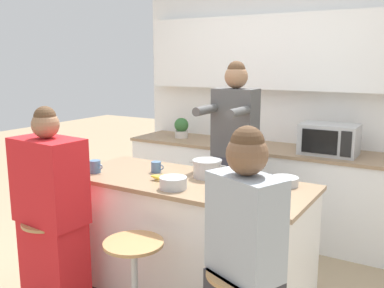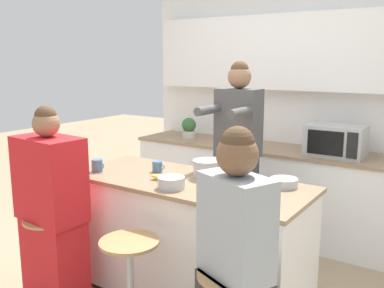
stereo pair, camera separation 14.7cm
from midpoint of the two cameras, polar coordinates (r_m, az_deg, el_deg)
name	(u,v)px [view 2 (the right image)]	position (r m, az deg, el deg)	size (l,w,h in m)	color
wall_back	(285,80)	(4.57, 13.17, 8.27)	(3.18, 0.22, 2.70)	white
back_counter	(269,190)	(4.48, 11.19, -5.98)	(2.96, 0.63, 0.89)	white
kitchen_island	(186,238)	(3.22, 0.58, -12.45)	(1.80, 0.75, 0.90)	black
bar_stool_leftmost	(53,258)	(3.28, -16.82, -14.39)	(0.38, 0.38, 0.66)	tan
bar_stool_center	(131,286)	(2.82, -6.66, -18.33)	(0.38, 0.38, 0.66)	tan
person_cooking	(237,165)	(3.65, 7.21, -2.77)	(0.37, 0.54, 1.74)	#383842
person_wrapped_blanket	(52,216)	(3.13, -16.86, -9.21)	(0.51, 0.32, 1.45)	red
person_seated_near	(235,274)	(2.30, 7.64, -16.84)	(0.44, 0.38, 1.44)	#333338
cooking_pot	(207,169)	(3.12, 3.40, -3.31)	(0.30, 0.22, 0.13)	#B7BABC
fruit_bowl	(171,183)	(2.86, -1.31, -5.17)	(0.18, 0.18, 0.08)	#B7BABC
mixing_bowl_steel	(284,183)	(2.98, 13.54, -5.02)	(0.19, 0.19, 0.06)	#B7BABC
coffee_cup_near	(97,165)	(3.35, -11.31, -2.82)	(0.12, 0.08, 0.10)	#4C7099
coffee_cup_far	(157,166)	(3.29, -3.36, -3.02)	(0.11, 0.08, 0.08)	#4C7099
banana_bunch	(159,177)	(3.07, -3.01, -4.43)	(0.14, 0.10, 0.05)	yellow
microwave	(336,141)	(4.11, 19.58, 0.43)	(0.51, 0.33, 0.28)	#B2B5B7
potted_plant	(189,128)	(4.81, 0.46, 2.21)	(0.16, 0.16, 0.22)	beige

